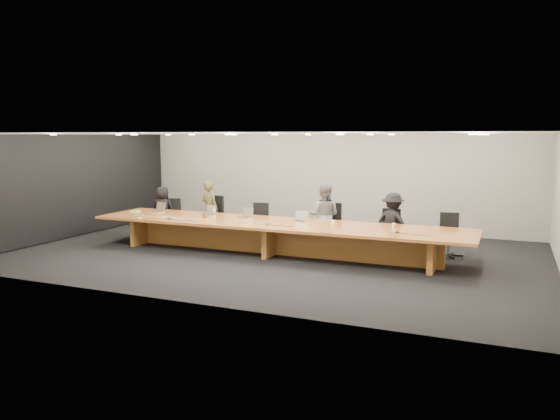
% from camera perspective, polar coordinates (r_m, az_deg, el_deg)
% --- Properties ---
extents(ground, '(12.00, 12.00, 0.00)m').
position_cam_1_polar(ground, '(12.79, -0.53, -4.61)').
color(ground, black).
rests_on(ground, ground).
extents(back_wall, '(12.00, 0.02, 2.80)m').
position_cam_1_polar(back_wall, '(16.29, 5.10, 3.02)').
color(back_wall, '#B7B1A6').
rests_on(back_wall, ground).
extents(left_wall_panel, '(0.08, 7.84, 2.74)m').
position_cam_1_polar(left_wall_panel, '(15.89, -20.60, 2.33)').
color(left_wall_panel, black).
rests_on(left_wall_panel, ground).
extents(conference_table, '(9.00, 1.80, 0.75)m').
position_cam_1_polar(conference_table, '(12.69, -0.53, -2.32)').
color(conference_table, brown).
rests_on(conference_table, ground).
extents(chair_far_left, '(0.61, 0.61, 1.02)m').
position_cam_1_polar(chair_far_left, '(15.51, -11.32, -0.66)').
color(chair_far_left, black).
rests_on(chair_far_left, ground).
extents(chair_left, '(0.67, 0.67, 1.15)m').
position_cam_1_polar(chair_left, '(14.89, -7.21, -0.66)').
color(chair_left, black).
rests_on(chair_left, ground).
extents(chair_mid_left, '(0.55, 0.55, 1.01)m').
position_cam_1_polar(chair_mid_left, '(14.28, -2.29, -1.24)').
color(chair_mid_left, black).
rests_on(chair_mid_left, ground).
extents(chair_mid_right, '(0.57, 0.57, 1.11)m').
position_cam_1_polar(chair_mid_right, '(13.57, 5.19, -1.54)').
color(chair_mid_right, black).
rests_on(chair_mid_right, ground).
extents(chair_right, '(0.57, 0.57, 1.04)m').
position_cam_1_polar(chair_right, '(13.17, 11.42, -2.10)').
color(chair_right, black).
rests_on(chair_right, ground).
extents(chair_far_right, '(0.57, 0.57, 1.01)m').
position_cam_1_polar(chair_far_right, '(13.01, 17.24, -2.47)').
color(chair_far_right, black).
rests_on(chair_far_right, ground).
extents(person_a, '(0.73, 0.55, 1.33)m').
position_cam_1_polar(person_a, '(15.69, -12.14, 0.00)').
color(person_a, black).
rests_on(person_a, ground).
extents(person_b, '(0.66, 0.53, 1.56)m').
position_cam_1_polar(person_b, '(14.77, -7.34, 0.07)').
color(person_b, '#3C3B20').
rests_on(person_b, ground).
extents(person_c, '(0.80, 0.64, 1.58)m').
position_cam_1_polar(person_c, '(13.47, 4.64, -0.59)').
color(person_c, '#5D5D5F').
rests_on(person_c, ground).
extents(person_d, '(1.04, 0.78, 1.43)m').
position_cam_1_polar(person_d, '(13.04, 11.69, -1.34)').
color(person_d, black).
rests_on(person_d, ground).
extents(laptop_a, '(0.39, 0.32, 0.26)m').
position_cam_1_polar(laptop_a, '(14.68, -12.71, 0.30)').
color(laptop_a, '#C4AF96').
rests_on(laptop_a, conference_table).
extents(laptop_b, '(0.37, 0.30, 0.25)m').
position_cam_1_polar(laptop_b, '(13.89, -7.55, -0.01)').
color(laptop_b, '#BDAF90').
rests_on(laptop_b, conference_table).
extents(laptop_c, '(0.38, 0.33, 0.25)m').
position_cam_1_polar(laptop_c, '(13.35, -3.71, -0.28)').
color(laptop_c, tan).
rests_on(laptop_c, conference_table).
extents(laptop_d, '(0.32, 0.24, 0.25)m').
position_cam_1_polar(laptop_d, '(12.77, 2.10, -0.64)').
color(laptop_d, '#BEAF91').
rests_on(laptop_d, conference_table).
extents(water_bottle, '(0.07, 0.07, 0.23)m').
position_cam_1_polar(water_bottle, '(13.36, -6.93, -0.37)').
color(water_bottle, silver).
rests_on(water_bottle, conference_table).
extents(amber_mug, '(0.09, 0.09, 0.11)m').
position_cam_1_polar(amber_mug, '(13.45, -7.91, -0.58)').
color(amber_mug, brown).
rests_on(amber_mug, conference_table).
extents(paper_cup_near, '(0.11, 0.11, 0.10)m').
position_cam_1_polar(paper_cup_near, '(12.34, 5.54, -1.32)').
color(paper_cup_near, white).
rests_on(paper_cup_near, conference_table).
extents(paper_cup_far, '(0.08, 0.08, 0.10)m').
position_cam_1_polar(paper_cup_far, '(12.15, 11.81, -1.60)').
color(paper_cup_far, silver).
rests_on(paper_cup_far, conference_table).
extents(notepad, '(0.23, 0.19, 0.01)m').
position_cam_1_polar(notepad, '(14.89, -14.86, -0.15)').
color(notepad, silver).
rests_on(notepad, conference_table).
extents(lime_gadget, '(0.19, 0.12, 0.03)m').
position_cam_1_polar(lime_gadget, '(14.87, -14.84, -0.08)').
color(lime_gadget, '#64D037').
rests_on(lime_gadget, notepad).
extents(av_box, '(0.22, 0.18, 0.03)m').
position_cam_1_polar(av_box, '(13.90, -14.62, -0.66)').
color(av_box, '#B9B9BE').
rests_on(av_box, conference_table).
extents(mic_left, '(0.13, 0.13, 0.03)m').
position_cam_1_polar(mic_left, '(13.40, -11.52, -0.87)').
color(mic_left, black).
rests_on(mic_left, conference_table).
extents(mic_center, '(0.11, 0.11, 0.03)m').
position_cam_1_polar(mic_center, '(12.35, -1.39, -1.46)').
color(mic_center, black).
rests_on(mic_center, conference_table).
extents(mic_right, '(0.14, 0.14, 0.03)m').
position_cam_1_polar(mic_right, '(11.51, 12.13, -2.29)').
color(mic_right, black).
rests_on(mic_right, conference_table).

